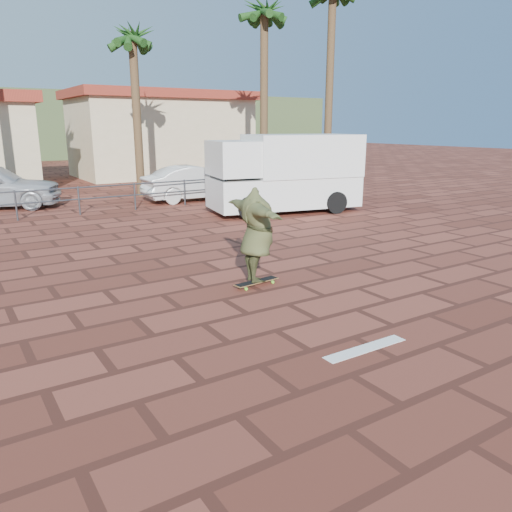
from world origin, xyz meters
The scene contains 11 objects.
ground centered at (0.00, 0.00, 0.00)m, with size 120.00×120.00×0.00m, color brown.
paint_stripe centered at (0.70, -1.20, 0.00)m, with size 1.40×0.22×0.01m, color white.
guardrail centered at (0.00, 12.00, 0.68)m, with size 24.06×0.06×1.00m.
palm_center centered at (3.50, 15.50, 6.36)m, with size 2.40×2.40×7.75m.
palm_right centered at (9.00, 14.00, 7.58)m, with size 2.40×2.40×9.05m.
building_east centered at (8.00, 24.00, 2.54)m, with size 10.60×6.60×5.00m.
longboard centered at (0.93, 2.02, 0.08)m, with size 1.00×0.33×0.10m.
skateboarder centered at (0.93, 2.02, 1.01)m, with size 2.26×0.61×1.84m, color #444726.
campervan centered at (6.45, 8.74, 1.43)m, with size 5.57×3.15×2.72m.
car_white centered at (4.98, 13.00, 0.72)m, with size 1.51×4.34×1.43m, color silver.
street_sign centered at (10.28, 12.00, 1.45)m, with size 0.40×0.19×2.08m.
Camera 1 is at (-4.08, -5.81, 3.06)m, focal length 35.00 mm.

